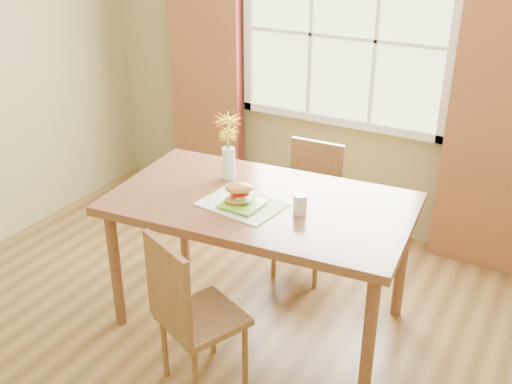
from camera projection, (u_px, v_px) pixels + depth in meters
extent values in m
cube|color=olive|center=(207.00, 355.00, 3.50)|extent=(4.20, 3.80, 0.02)
cube|color=#9A8F5C|center=(344.00, 57.00, 4.40)|extent=(4.20, 0.02, 2.70)
cube|color=#AFC091|center=(344.00, 37.00, 4.31)|extent=(1.50, 0.02, 1.20)
cube|color=white|center=(337.00, 121.00, 4.57)|extent=(1.62, 0.04, 0.06)
cube|color=white|center=(248.00, 27.00, 4.64)|extent=(0.06, 0.04, 1.32)
cube|color=white|center=(453.00, 50.00, 3.95)|extent=(0.06, 0.04, 1.32)
cube|color=white|center=(343.00, 38.00, 4.29)|extent=(1.50, 0.03, 0.02)
cube|color=maroon|center=(206.00, 74.00, 4.92)|extent=(0.65, 0.08, 2.20)
cube|color=maroon|center=(499.00, 119.00, 3.90)|extent=(0.65, 0.08, 2.20)
cube|color=brown|center=(261.00, 204.00, 3.45)|extent=(1.80, 1.12, 0.05)
cylinder|color=brown|center=(116.00, 270.00, 3.59)|extent=(0.07, 0.07, 0.78)
cylinder|color=brown|center=(369.00, 339.00, 3.02)|extent=(0.07, 0.07, 0.78)
cylinder|color=brown|center=(183.00, 213.00, 4.24)|extent=(0.07, 0.07, 0.78)
cylinder|color=brown|center=(402.00, 261.00, 3.67)|extent=(0.07, 0.07, 0.78)
cube|color=olive|center=(203.00, 318.00, 3.13)|extent=(0.51, 0.51, 0.04)
cube|color=olive|center=(171.00, 288.00, 2.92)|extent=(0.37, 0.18, 0.50)
cylinder|color=olive|center=(165.00, 347.00, 3.25)|extent=(0.03, 0.03, 0.40)
cylinder|color=olive|center=(196.00, 380.00, 3.03)|extent=(0.03, 0.03, 0.40)
cylinder|color=olive|center=(212.00, 325.00, 3.43)|extent=(0.03, 0.03, 0.40)
cylinder|color=olive|center=(245.00, 354.00, 3.20)|extent=(0.03, 0.03, 0.40)
cube|color=olive|center=(304.00, 220.00, 4.11)|extent=(0.40, 0.40, 0.04)
cube|color=olive|center=(315.00, 176.00, 4.13)|extent=(0.38, 0.05, 0.49)
cylinder|color=olive|center=(274.00, 252.00, 4.14)|extent=(0.03, 0.03, 0.39)
cylinder|color=olive|center=(315.00, 263.00, 4.01)|extent=(0.03, 0.03, 0.39)
cylinder|color=olive|center=(292.00, 232.00, 4.39)|extent=(0.03, 0.03, 0.39)
cylinder|color=olive|center=(332.00, 242.00, 4.26)|extent=(0.03, 0.03, 0.39)
cube|color=beige|center=(242.00, 204.00, 3.38)|extent=(0.49, 0.38, 0.01)
cube|color=#7AB82E|center=(243.00, 205.00, 3.35)|extent=(0.23, 0.23, 0.01)
ellipsoid|color=gold|center=(238.00, 200.00, 3.35)|extent=(0.19, 0.18, 0.04)
ellipsoid|color=#4C8C2D|center=(243.00, 201.00, 3.31)|extent=(0.09, 0.06, 0.01)
cylinder|color=red|center=(237.00, 194.00, 3.34)|extent=(0.08, 0.08, 0.01)
cylinder|color=red|center=(243.00, 194.00, 3.33)|extent=(0.08, 0.08, 0.01)
ellipsoid|color=gold|center=(239.00, 188.00, 3.32)|extent=(0.19, 0.18, 0.06)
cylinder|color=silver|center=(300.00, 204.00, 3.26)|extent=(0.08, 0.08, 0.11)
cylinder|color=silver|center=(300.00, 206.00, 3.27)|extent=(0.07, 0.07, 0.09)
cylinder|color=silver|center=(229.00, 163.00, 3.66)|extent=(0.08, 0.08, 0.20)
cylinder|color=silver|center=(229.00, 171.00, 3.68)|extent=(0.07, 0.07, 0.10)
cylinder|color=#3D7028|center=(228.00, 150.00, 3.62)|extent=(0.01, 0.01, 0.38)
cylinder|color=#3D7028|center=(230.00, 156.00, 3.62)|extent=(0.01, 0.01, 0.31)
cylinder|color=#3D7028|center=(228.00, 157.00, 3.66)|extent=(0.01, 0.01, 0.27)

